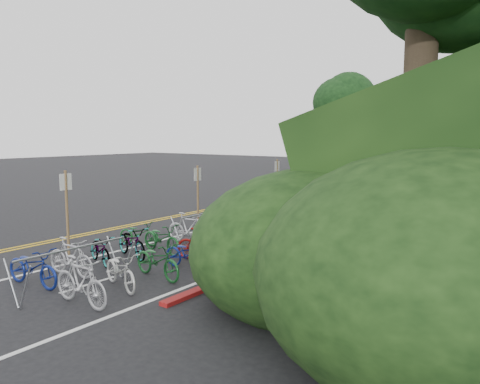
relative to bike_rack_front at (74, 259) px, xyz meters
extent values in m
plane|color=black|center=(-3.29, 2.50, -0.79)|extent=(120.00, 120.00, 0.00)
cube|color=gold|center=(-5.44, 12.50, -0.79)|extent=(0.12, 80.00, 0.01)
cube|color=gold|center=(-5.14, 12.50, -0.79)|extent=(0.12, 80.00, 0.01)
cube|color=silver|center=(-2.29, 12.50, -0.79)|extent=(0.12, 80.00, 0.01)
cube|color=silver|center=(1.91, 12.50, -0.79)|extent=(0.12, 80.00, 0.01)
cube|color=silver|center=(-0.19, 0.50, -0.79)|extent=(0.10, 1.60, 0.01)
cube|color=silver|center=(-0.19, 6.50, -0.79)|extent=(0.10, 1.60, 0.01)
cube|color=silver|center=(-0.19, 12.50, -0.79)|extent=(0.10, 1.60, 0.01)
cube|color=silver|center=(-0.19, 18.50, -0.79)|extent=(0.10, 1.60, 0.01)
cube|color=silver|center=(-0.19, 24.50, -0.79)|extent=(0.10, 1.60, 0.01)
cube|color=silver|center=(-0.19, 30.50, -0.79)|extent=(0.10, 1.60, 0.01)
cube|color=silver|center=(-0.19, 36.50, -0.79)|extent=(0.10, 1.60, 0.01)
cube|color=maroon|center=(2.41, 14.50, -0.74)|extent=(0.25, 28.00, 0.10)
cube|color=#382819|center=(3.11, 24.50, -0.71)|extent=(1.40, 44.00, 0.16)
ellipsoid|color=#284C19|center=(3.91, 5.50, 0.25)|extent=(2.00, 2.80, 1.60)
ellipsoid|color=#284C19|center=(4.71, 10.50, 0.76)|extent=(2.60, 3.64, 2.08)
ellipsoid|color=#284C19|center=(5.91, 16.50, 1.20)|extent=(2.20, 3.08, 1.76)
ellipsoid|color=#284C19|center=(4.51, 22.50, 0.77)|extent=(3.00, 4.20, 2.40)
ellipsoid|color=#284C19|center=(3.71, 8.50, 0.11)|extent=(1.80, 2.52, 1.44)
ellipsoid|color=black|center=(4.71, 3.00, 0.42)|extent=(5.28, 6.16, 3.52)
ellipsoid|color=black|center=(7.71, 2.00, 0.64)|extent=(6.24, 7.28, 4.16)
cylinder|color=#2D2319|center=(6.21, 5.50, 2.95)|extent=(0.77, 0.77, 5.08)
cylinder|color=#2D2319|center=(-12.29, 44.50, 1.75)|extent=(0.77, 0.77, 5.08)
ellipsoid|color=black|center=(-12.29, 44.50, 6.37)|extent=(6.94, 6.94, 6.60)
cylinder|color=#2D2319|center=(-9.29, 52.50, 1.55)|extent=(0.75, 0.75, 4.69)
ellipsoid|color=black|center=(-9.29, 52.50, 5.72)|extent=(6.08, 6.08, 5.77)
cylinder|color=gray|center=(0.00, 0.00, 0.26)|extent=(0.05, 2.96, 0.05)
cylinder|color=gray|center=(-0.28, -1.38, -0.27)|extent=(0.53, 0.04, 1.04)
cylinder|color=gray|center=(0.28, -1.38, -0.27)|extent=(0.53, 0.04, 1.04)
cylinder|color=gray|center=(-0.28, 1.38, -0.27)|extent=(0.53, 0.04, 1.04)
cylinder|color=gray|center=(0.28, 1.38, -0.27)|extent=(0.53, 0.04, 1.04)
cylinder|color=gray|center=(-0.29, 5.50, 0.36)|extent=(0.05, 3.00, 0.05)
cylinder|color=gray|center=(-0.57, 4.10, -0.21)|extent=(0.58, 0.04, 1.13)
cylinder|color=gray|center=(-0.01, 4.10, -0.21)|extent=(0.58, 0.04, 1.13)
cylinder|color=gray|center=(-0.57, 6.90, -0.21)|extent=(0.58, 0.04, 1.13)
cylinder|color=gray|center=(-0.01, 6.90, -0.21)|extent=(0.58, 0.04, 1.13)
cylinder|color=gray|center=(-0.29, 10.50, 0.36)|extent=(0.05, 3.00, 0.05)
cylinder|color=gray|center=(-0.57, 9.10, -0.21)|extent=(0.58, 0.04, 1.13)
cylinder|color=gray|center=(-0.01, 9.10, -0.21)|extent=(0.58, 0.04, 1.13)
cylinder|color=gray|center=(-0.57, 11.90, -0.21)|extent=(0.58, 0.04, 1.13)
cylinder|color=gray|center=(-0.01, 11.90, -0.21)|extent=(0.58, 0.04, 1.13)
cylinder|color=gray|center=(-0.29, 15.50, 0.36)|extent=(0.05, 3.00, 0.05)
cylinder|color=gray|center=(-0.57, 14.10, -0.21)|extent=(0.58, 0.04, 1.13)
cylinder|color=gray|center=(-0.01, 14.10, -0.21)|extent=(0.58, 0.04, 1.13)
cylinder|color=gray|center=(-0.57, 16.90, -0.21)|extent=(0.58, 0.04, 1.13)
cylinder|color=gray|center=(-0.01, 16.90, -0.21)|extent=(0.58, 0.04, 1.13)
cylinder|color=gray|center=(-0.29, 20.50, 0.36)|extent=(0.05, 3.00, 0.05)
cylinder|color=gray|center=(-0.57, 19.10, -0.21)|extent=(0.58, 0.04, 1.13)
cylinder|color=gray|center=(-0.01, 19.10, -0.21)|extent=(0.58, 0.04, 1.13)
cylinder|color=gray|center=(-0.57, 21.90, -0.21)|extent=(0.58, 0.04, 1.13)
cylinder|color=gray|center=(-0.01, 21.90, -0.21)|extent=(0.58, 0.04, 1.13)
cylinder|color=gray|center=(-0.29, 25.50, 0.36)|extent=(0.05, 3.00, 0.05)
cylinder|color=gray|center=(-0.57, 24.10, -0.21)|extent=(0.58, 0.04, 1.13)
cylinder|color=gray|center=(-0.01, 24.10, -0.21)|extent=(0.58, 0.04, 1.13)
cylinder|color=gray|center=(-0.57, 26.90, -0.21)|extent=(0.58, 0.04, 1.13)
cylinder|color=gray|center=(-0.01, 26.90, -0.21)|extent=(0.58, 0.04, 1.13)
cylinder|color=brown|center=(-3.09, 1.91, 0.53)|extent=(0.08, 0.08, 2.63)
cube|color=silver|center=(-3.09, 1.91, 1.49)|extent=(0.02, 0.40, 0.50)
cylinder|color=brown|center=(-2.69, 7.50, 0.46)|extent=(0.08, 0.08, 2.50)
cube|color=silver|center=(-2.69, 7.50, 1.36)|extent=(0.02, 0.40, 0.50)
cylinder|color=brown|center=(-2.69, 13.50, 0.46)|extent=(0.08, 0.08, 2.50)
cube|color=silver|center=(-2.69, 13.50, 1.36)|extent=(0.02, 0.40, 0.50)
cylinder|color=brown|center=(-2.69, 19.50, 0.46)|extent=(0.08, 0.08, 2.50)
cube|color=silver|center=(-2.69, 19.50, 1.36)|extent=(0.02, 0.40, 0.50)
cylinder|color=brown|center=(-2.69, 25.50, 0.46)|extent=(0.08, 0.08, 2.50)
cube|color=silver|center=(-2.69, 25.50, 1.36)|extent=(0.02, 0.40, 0.50)
imported|color=#144C1E|center=(-2.40, 4.14, -0.39)|extent=(0.88, 1.59, 0.79)
imported|color=navy|center=(-1.19, -0.36, -0.30)|extent=(0.78, 1.89, 0.97)
imported|color=#9E9EA3|center=(0.91, -0.48, -0.25)|extent=(0.54, 1.80, 1.08)
imported|color=#9E9EA3|center=(-1.15, 0.67, -0.28)|extent=(0.59, 1.73, 1.02)
imported|color=beige|center=(0.69, 0.80, -0.33)|extent=(1.11, 1.84, 0.91)
imported|color=slate|center=(-1.51, 1.89, -0.37)|extent=(1.06, 1.69, 0.84)
imported|color=#144C1E|center=(0.81, 1.91, -0.31)|extent=(0.90, 1.89, 0.95)
imported|color=slate|center=(-1.32, 2.90, -0.31)|extent=(1.14, 1.93, 0.96)
imported|color=navy|center=(0.93, 2.95, -0.35)|extent=(0.59, 1.68, 0.88)
imported|color=#144C1E|center=(-0.97, 3.80, -0.32)|extent=(0.88, 1.88, 0.95)
imported|color=maroon|center=(0.63, 3.88, -0.30)|extent=(0.95, 1.68, 0.97)
imported|color=#9E9EA3|center=(-1.16, 5.27, -0.26)|extent=(0.64, 1.79, 1.06)
imported|color=slate|center=(0.63, 5.28, -0.30)|extent=(0.93, 1.68, 0.97)
imported|color=#9E9EA3|center=(-0.89, 6.37, -0.28)|extent=(0.77, 1.74, 1.01)
imported|color=navy|center=(0.74, 6.47, -0.32)|extent=(0.80, 1.61, 0.93)
camera|label=1|loc=(9.47, -6.38, 2.91)|focal=35.00mm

